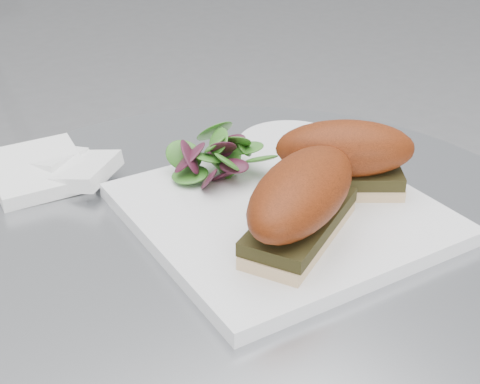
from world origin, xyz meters
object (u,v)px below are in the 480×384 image
object	(u,v)px
sandwich_left	(301,200)
sandwich_right	(344,156)
plate	(282,212)
saucer	(291,145)

from	to	relation	value
sandwich_left	sandwich_right	bearing A→B (deg)	-2.23
plate	sandwich_left	xyz separation A→B (m)	(-0.02, -0.06, 0.05)
sandwich_right	saucer	bearing A→B (deg)	107.78
sandwich_left	sandwich_right	world-z (taller)	same
plate	sandwich_left	size ratio (longest dim) A/B	1.55
sandwich_left	sandwich_right	xyz separation A→B (m)	(0.09, 0.05, 0.00)
plate	sandwich_right	bearing A→B (deg)	-6.74
plate	sandwich_right	distance (m)	0.09
sandwich_left	saucer	bearing A→B (deg)	25.38
plate	saucer	distance (m)	0.17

